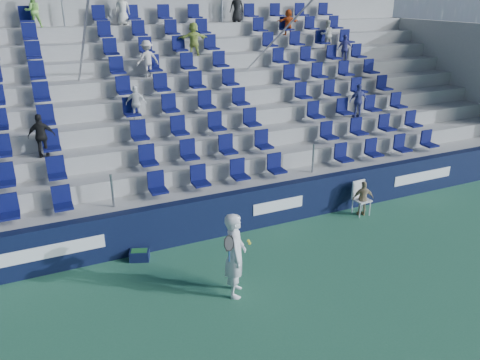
% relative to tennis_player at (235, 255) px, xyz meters
% --- Properties ---
extents(ground, '(70.00, 70.00, 0.00)m').
position_rel_tennis_player_xyz_m(ground, '(0.99, -0.45, -1.00)').
color(ground, '#2F6E4E').
rests_on(ground, ground).
extents(sponsor_wall, '(24.00, 0.32, 1.20)m').
position_rel_tennis_player_xyz_m(sponsor_wall, '(0.99, 2.70, -0.40)').
color(sponsor_wall, black).
rests_on(sponsor_wall, ground).
extents(grandstand, '(24.00, 8.17, 6.63)m').
position_rel_tennis_player_xyz_m(grandstand, '(0.99, 7.79, 1.14)').
color(grandstand, '#A1A19B').
rests_on(grandstand, ground).
extents(tennis_player, '(0.77, 0.86, 1.99)m').
position_rel_tennis_player_xyz_m(tennis_player, '(0.00, 0.00, 0.00)').
color(tennis_player, silver).
rests_on(tennis_player, ground).
extents(line_judge_chair, '(0.48, 0.49, 1.04)m').
position_rel_tennis_player_xyz_m(line_judge_chair, '(5.14, 2.21, -0.40)').
color(line_judge_chair, white).
rests_on(line_judge_chair, ground).
extents(line_judge, '(0.70, 0.46, 1.10)m').
position_rel_tennis_player_xyz_m(line_judge, '(5.14, 2.05, -0.45)').
color(line_judge, tan).
rests_on(line_judge, ground).
extents(ball_bin, '(0.56, 0.46, 0.27)m').
position_rel_tennis_player_xyz_m(ball_bin, '(-1.64, 2.30, -0.85)').
color(ball_bin, '#0F1739').
rests_on(ball_bin, ground).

